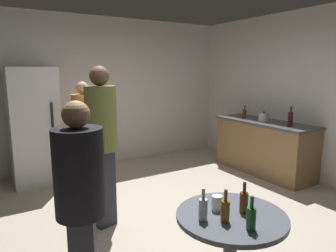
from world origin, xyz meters
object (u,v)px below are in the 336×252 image
Objects in this scene: beer_bottle_brown at (244,201)px; beer_bottle_green at (251,217)px; refrigerator at (34,126)px; person_in_orange_shirt at (84,126)px; person_in_black_shirt at (80,196)px; person_in_olive_shirt at (102,135)px; plastic_cup_white at (217,203)px; kettle at (264,117)px; beer_bottle_clear at (203,208)px; foreground_table at (231,227)px; beer_bottle_on_counter at (244,113)px; wine_bottle_on_counter at (290,119)px; beer_bottle_amber at (225,210)px.

beer_bottle_brown and beer_bottle_green have the same top height.
refrigerator is 1.13× the size of person_in_orange_shirt.
person_in_black_shirt is 1.32m from person_in_olive_shirt.
plastic_cup_white is 0.98m from person_in_black_shirt.
beer_bottle_brown is at bearing 55.84° from beer_bottle_green.
refrigerator is 3.67m from beer_bottle_brown.
person_in_black_shirt reaches higher than kettle.
foreground_table is at bearing -9.83° from beer_bottle_clear.
person_in_olive_shirt reaches higher than kettle.
person_in_orange_shirt is (-0.15, 2.87, 0.14)m from plastic_cup_white.
beer_bottle_on_counter is at bearing 90.49° from person_in_olive_shirt.
person_in_orange_shirt is at bearing 89.31° from beer_bottle_clear.
kettle reaches higher than plastic_cup_white.
beer_bottle_on_counter is (-0.00, 0.96, -0.03)m from wine_bottle_on_counter.
beer_bottle_on_counter reaches higher than kettle.
foreground_table is 7.27× the size of plastic_cup_white.
kettle is 3.42m from beer_bottle_clear.
kettle is 0.79× the size of wine_bottle_on_counter.
wine_bottle_on_counter is 1.35× the size of beer_bottle_green.
wine_bottle_on_counter is 3.65m from person_in_black_shirt.
beer_bottle_on_counter reaches higher than beer_bottle_clear.
person_in_olive_shirt is (-0.18, -1.32, 0.13)m from person_in_orange_shirt.
foreground_table is 0.21m from beer_bottle_brown.
beer_bottle_clear is at bearing -139.22° from beer_bottle_on_counter.
person_in_orange_shirt is (-0.19, 2.98, 0.30)m from foreground_table.
beer_bottle_on_counter is 3.66m from beer_bottle_amber.
wine_bottle_on_counter is 3.14m from person_in_orange_shirt.
person_in_orange_shirt is at bearing 169.00° from beer_bottle_on_counter.
wine_bottle_on_counter is at bearing 31.33° from beer_bottle_brown.
kettle is 1.06× the size of beer_bottle_on_counter.
beer_bottle_on_counter is at bearing 77.32° from person_in_orange_shirt.
person_in_orange_shirt is at bearing 92.96° from plastic_cup_white.
beer_bottle_clear is (-2.79, -2.40, -0.17)m from beer_bottle_on_counter.
beer_bottle_green is 1.00× the size of beer_bottle_clear.
kettle is at bearing 82.21° from person_in_olive_shirt.
plastic_cup_white is (-0.00, 0.34, -0.03)m from beer_bottle_green.
beer_bottle_green is 0.33m from beer_bottle_clear.
foreground_table is at bearing -150.01° from wine_bottle_on_counter.
refrigerator reaches higher than beer_bottle_brown.
person_in_orange_shirt reaches higher than beer_bottle_green.
foreground_table is 0.50× the size of person_in_orange_shirt.
beer_bottle_green is 0.15× the size of person_in_black_shirt.
person_in_olive_shirt is (-0.33, 1.55, 0.27)m from plastic_cup_white.
beer_bottle_brown is 2.09× the size of plastic_cup_white.
kettle is 2.97m from person_in_olive_shirt.
beer_bottle_amber is 1.00× the size of beer_bottle_brown.
person_in_black_shirt is 0.87× the size of person_in_olive_shirt.
beer_bottle_brown reaches higher than plastic_cup_white.
wine_bottle_on_counter is at bearing 29.99° from foreground_table.
person_in_black_shirt is (-0.95, 0.48, 0.28)m from foreground_table.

